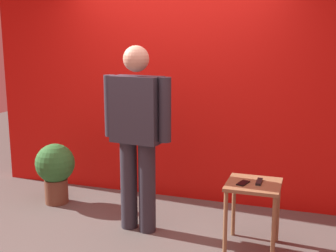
{
  "coord_description": "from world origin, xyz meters",
  "views": [
    {
      "loc": [
        1.5,
        -3.33,
        1.83
      ],
      "look_at": [
        0.19,
        0.55,
        1.01
      ],
      "focal_mm": 46.11,
      "sensor_mm": 36.0,
      "label": 1
    }
  ],
  "objects_px": {
    "side_table": "(253,195)",
    "potted_plant": "(55,168)",
    "cell_phone": "(243,183)",
    "standing_person": "(137,130)",
    "tv_remote": "(259,182)"
  },
  "relations": [
    {
      "from": "cell_phone",
      "to": "potted_plant",
      "type": "relative_size",
      "value": 0.21
    },
    {
      "from": "standing_person",
      "to": "cell_phone",
      "type": "height_order",
      "value": "standing_person"
    },
    {
      "from": "side_table",
      "to": "tv_remote",
      "type": "xyz_separation_m",
      "value": [
        0.04,
        0.02,
        0.12
      ]
    },
    {
      "from": "side_table",
      "to": "potted_plant",
      "type": "height_order",
      "value": "potted_plant"
    },
    {
      "from": "cell_phone",
      "to": "tv_remote",
      "type": "relative_size",
      "value": 0.85
    },
    {
      "from": "tv_remote",
      "to": "potted_plant",
      "type": "distance_m",
      "value": 2.34
    },
    {
      "from": "side_table",
      "to": "cell_phone",
      "type": "height_order",
      "value": "cell_phone"
    },
    {
      "from": "side_table",
      "to": "potted_plant",
      "type": "distance_m",
      "value": 2.29
    },
    {
      "from": "side_table",
      "to": "tv_remote",
      "type": "relative_size",
      "value": 3.57
    },
    {
      "from": "cell_phone",
      "to": "tv_remote",
      "type": "bearing_deg",
      "value": 43.27
    },
    {
      "from": "tv_remote",
      "to": "potted_plant",
      "type": "height_order",
      "value": "potted_plant"
    },
    {
      "from": "side_table",
      "to": "cell_phone",
      "type": "relative_size",
      "value": 4.21
    },
    {
      "from": "cell_phone",
      "to": "potted_plant",
      "type": "bearing_deg",
      "value": -175.46
    },
    {
      "from": "standing_person",
      "to": "side_table",
      "type": "relative_size",
      "value": 2.93
    },
    {
      "from": "side_table",
      "to": "standing_person",
      "type": "bearing_deg",
      "value": 177.61
    }
  ]
}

